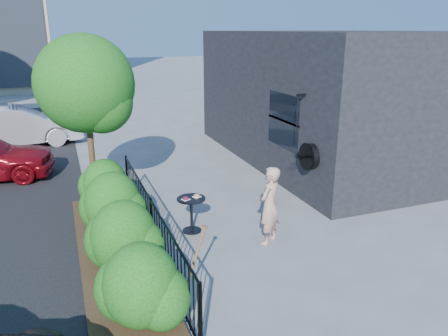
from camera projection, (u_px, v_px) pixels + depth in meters
name	position (u px, v px, depth m)	size (l,w,h in m)	color
ground	(226.00, 239.00, 8.86)	(120.00, 120.00, 0.00)	gray
shop_building	(335.00, 96.00, 14.11)	(6.22, 9.00, 4.00)	black
fence	(152.00, 225.00, 8.19)	(0.05, 6.05, 1.10)	black
planting_bed	(116.00, 256.00, 8.11)	(1.30, 6.00, 0.08)	#382616
shrubs	(118.00, 220.00, 8.03)	(1.10, 5.60, 1.24)	#135012
patio_tree	(89.00, 90.00, 9.72)	(2.20, 2.20, 3.94)	#3F2B19
cafe_table	(191.00, 208.00, 9.04)	(0.59, 0.59, 0.79)	black
woman	(269.00, 206.00, 8.47)	(0.57, 0.38, 1.58)	tan
shovel	(192.00, 269.00, 6.66)	(0.44, 0.17, 1.29)	brown
car_silver	(14.00, 126.00, 15.56)	(1.58, 4.54, 1.50)	#B9B8BE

